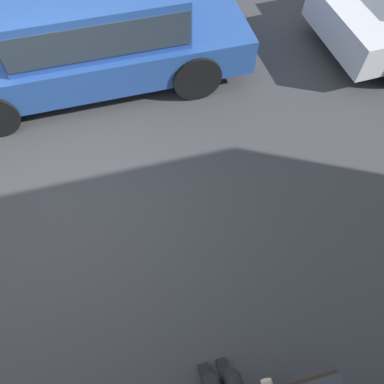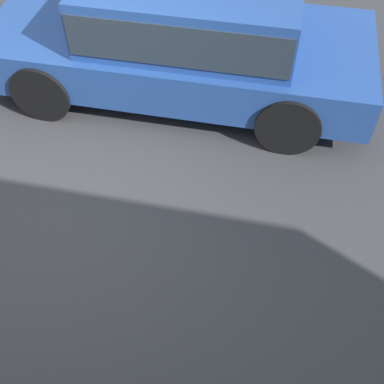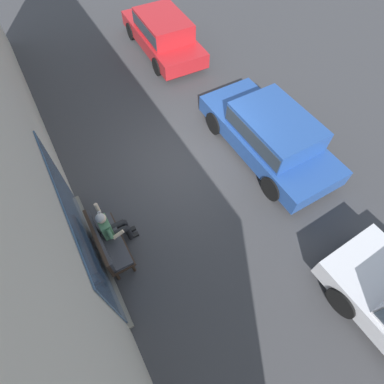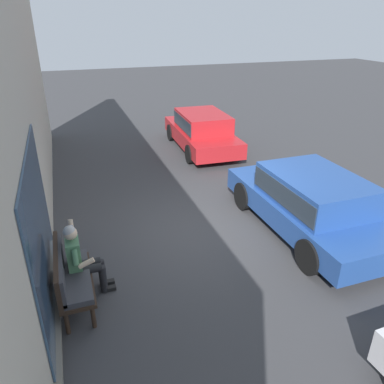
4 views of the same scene
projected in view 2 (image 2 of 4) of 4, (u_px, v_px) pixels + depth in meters
The scene contains 2 objects.
ground_plane at pixel (61, 213), 4.71m from camera, with size 60.00×60.00×0.00m, color #38383A.
parked_car_mid at pixel (185, 31), 5.45m from camera, with size 4.46×1.97×1.40m.
Camera 2 is at (-1.86, 2.60, 3.69)m, focal length 45.00 mm.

